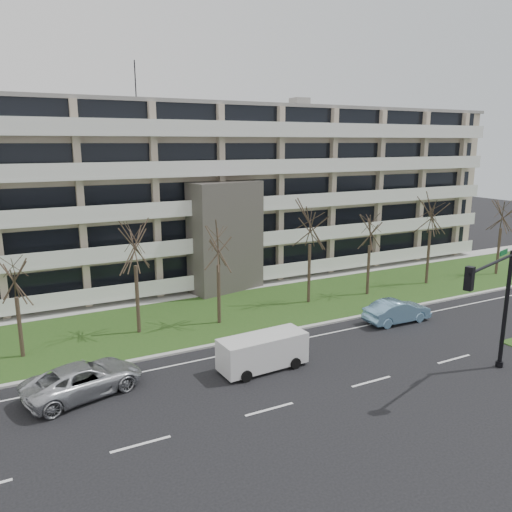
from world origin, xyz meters
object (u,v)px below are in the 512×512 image
silver_pickup (84,379)px  white_van (264,349)px  traffic_signal (494,298)px  blue_sedan (397,311)px

silver_pickup → white_van: size_ratio=1.15×
silver_pickup → white_van: (9.17, -1.46, 0.34)m
white_van → traffic_signal: bearing=-36.1°
blue_sedan → traffic_signal: 9.43m
blue_sedan → white_van: white_van is taller
blue_sedan → silver_pickup: bearing=93.3°
blue_sedan → traffic_signal: bearing=170.0°
silver_pickup → white_van: white_van is taller
silver_pickup → white_van: 9.29m
white_van → silver_pickup: bearing=167.9°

